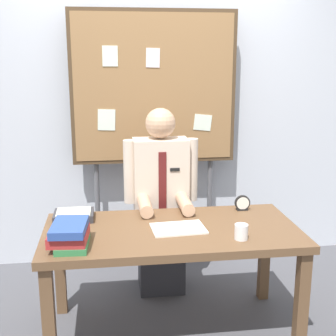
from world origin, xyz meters
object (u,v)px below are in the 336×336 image
Objects in this scene: desk at (172,241)px; book_stack at (70,235)px; bulletin_board at (154,91)px; person at (161,208)px; open_notebook at (178,228)px; paper_tray at (74,215)px; desk_clock at (242,204)px; coffee_mug at (241,232)px.

book_stack reaches higher than desk.
bulletin_board is (-0.00, 1.02, 0.87)m from desk.
open_notebook is at bearing -86.29° from person.
person reaches higher than book_stack.
open_notebook is 0.72m from paper_tray.
desk_clock is (1.15, 0.48, -0.02)m from book_stack.
person is 0.66× the size of bulletin_board.
person is 4.29× the size of open_notebook.
desk is at bearing 149.56° from coffee_mug.
desk_clock reaches higher than coffee_mug.
book_stack is at bearing -128.20° from person.
bulletin_board is at bearing 126.20° from desk_clock.
desk is 1.34m from bulletin_board.
coffee_mug is 0.36× the size of paper_tray.
paper_tray is (-0.62, -0.77, -0.75)m from bulletin_board.
coffee_mug reaches higher than desk.
person is at bearing 93.71° from open_notebook.
desk_clock is 0.42× the size of paper_tray.
desk is at bearing -90.00° from person.
person is at bearing -89.97° from bulletin_board.
coffee_mug is (0.38, -0.23, 0.13)m from desk.
person is 4.50× the size of book_stack.
book_stack is 0.95× the size of open_notebook.
book_stack is at bearing 178.52° from coffee_mug.
bulletin_board is 23.14× the size of coffee_mug.
desk_clock is (0.50, 0.30, 0.04)m from open_notebook.
coffee_mug is at bearing -1.48° from book_stack.
coffee_mug reaches higher than open_notebook.
desk is 0.58m from person.
coffee_mug is at bearing -30.78° from open_notebook.
bulletin_board is 19.72× the size of desk_clock.
desk is 5.09× the size of book_stack.
bulletin_board is 1.24m from paper_tray.
desk_clock is 1.17× the size of coffee_mug.
bulletin_board is at bearing 90.01° from desk.
paper_tray is at bearing 157.48° from open_notebook.
open_notebook is at bearing -22.52° from paper_tray.
bulletin_board is 6.79× the size of book_stack.
person is 13.05× the size of desk_clock.
desk is 0.75× the size of bulletin_board.
desk is 0.46m from coffee_mug.
person reaches higher than open_notebook.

